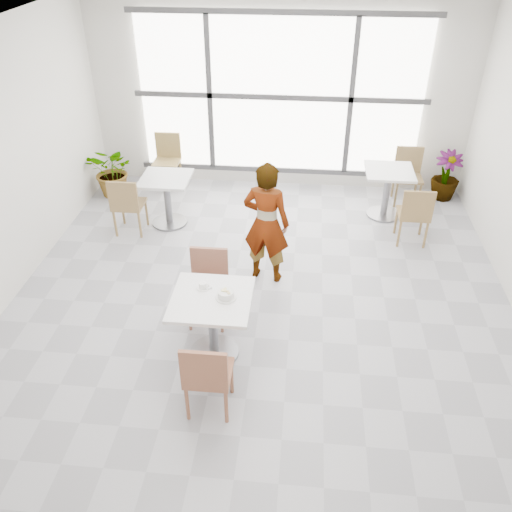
# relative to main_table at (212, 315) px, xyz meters

# --- Properties ---
(floor) EXTENTS (7.00, 7.00, 0.00)m
(floor) POSITION_rel_main_table_xyz_m (0.41, 0.71, -0.52)
(floor) COLOR #9E9EA5
(floor) RESTS_ON ground
(ceiling) EXTENTS (7.00, 7.00, 0.00)m
(ceiling) POSITION_rel_main_table_xyz_m (0.41, 0.71, 2.48)
(ceiling) COLOR white
(ceiling) RESTS_ON ground
(wall_back) EXTENTS (6.00, 0.00, 6.00)m
(wall_back) POSITION_rel_main_table_xyz_m (0.41, 4.21, 0.98)
(wall_back) COLOR silver
(wall_back) RESTS_ON ground
(window) EXTENTS (4.60, 0.07, 2.52)m
(window) POSITION_rel_main_table_xyz_m (0.41, 4.15, 0.98)
(window) COLOR white
(window) RESTS_ON ground
(main_table) EXTENTS (0.80, 0.80, 0.75)m
(main_table) POSITION_rel_main_table_xyz_m (0.00, 0.00, 0.00)
(main_table) COLOR white
(main_table) RESTS_ON ground
(chair_near) EXTENTS (0.42, 0.42, 0.87)m
(chair_near) POSITION_rel_main_table_xyz_m (0.08, -0.78, -0.02)
(chair_near) COLOR #92583F
(chair_near) RESTS_ON ground
(chair_far) EXTENTS (0.42, 0.42, 0.87)m
(chair_far) POSITION_rel_main_table_xyz_m (-0.15, 0.61, -0.02)
(chair_far) COLOR #8F5944
(chair_far) RESTS_ON ground
(oatmeal_bowl) EXTENTS (0.21, 0.21, 0.10)m
(oatmeal_bowl) POSITION_rel_main_table_xyz_m (0.15, 0.01, 0.27)
(oatmeal_bowl) COLOR silver
(oatmeal_bowl) RESTS_ON main_table
(coffee_cup) EXTENTS (0.16, 0.13, 0.07)m
(coffee_cup) POSITION_rel_main_table_xyz_m (-0.11, 0.15, 0.26)
(coffee_cup) COLOR white
(coffee_cup) RESTS_ON main_table
(person) EXTENTS (0.64, 0.48, 1.58)m
(person) POSITION_rel_main_table_xyz_m (0.43, 1.45, 0.27)
(person) COLOR black
(person) RESTS_ON ground
(bg_table_left) EXTENTS (0.70, 0.70, 0.75)m
(bg_table_left) POSITION_rel_main_table_xyz_m (-1.12, 2.67, -0.04)
(bg_table_left) COLOR silver
(bg_table_left) RESTS_ON ground
(bg_table_right) EXTENTS (0.70, 0.70, 0.75)m
(bg_table_right) POSITION_rel_main_table_xyz_m (2.10, 3.24, -0.04)
(bg_table_right) COLOR white
(bg_table_right) RESTS_ON ground
(bg_chair_left_near) EXTENTS (0.42, 0.42, 0.87)m
(bg_chair_left_near) POSITION_rel_main_table_xyz_m (-1.61, 2.33, -0.02)
(bg_chair_left_near) COLOR olive
(bg_chair_left_near) RESTS_ON ground
(bg_chair_left_far) EXTENTS (0.42, 0.42, 0.87)m
(bg_chair_left_far) POSITION_rel_main_table_xyz_m (-1.44, 4.00, -0.02)
(bg_chair_left_far) COLOR #9B7F48
(bg_chair_left_far) RESTS_ON ground
(bg_chair_right_near) EXTENTS (0.42, 0.42, 0.87)m
(bg_chair_right_near) POSITION_rel_main_table_xyz_m (2.38, 2.45, -0.02)
(bg_chair_right_near) COLOR olive
(bg_chair_right_near) RESTS_ON ground
(bg_chair_right_far) EXTENTS (0.42, 0.42, 0.87)m
(bg_chair_right_far) POSITION_rel_main_table_xyz_m (2.48, 3.78, -0.02)
(bg_chair_right_far) COLOR olive
(bg_chair_right_far) RESTS_ON ground
(plant_left) EXTENTS (0.92, 0.85, 0.85)m
(plant_left) POSITION_rel_main_table_xyz_m (-2.20, 3.50, -0.10)
(plant_left) COLOR #497C3E
(plant_left) RESTS_ON ground
(plant_right) EXTENTS (0.45, 0.45, 0.79)m
(plant_right) POSITION_rel_main_table_xyz_m (3.11, 3.91, -0.13)
(plant_right) COLOR #558145
(plant_right) RESTS_ON ground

